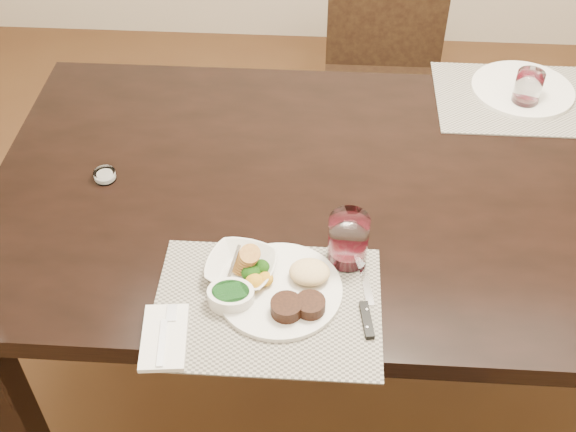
# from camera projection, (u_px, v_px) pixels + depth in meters

# --- Properties ---
(ground_plane) EXTENTS (4.50, 4.50, 0.00)m
(ground_plane) POSITION_uv_depth(u_px,v_px,m) (380.00, 369.00, 2.24)
(ground_plane) COLOR #402514
(ground_plane) RESTS_ON ground
(dining_table) EXTENTS (2.00, 1.00, 0.75)m
(dining_table) POSITION_uv_depth(u_px,v_px,m) (403.00, 213.00, 1.78)
(dining_table) COLOR black
(dining_table) RESTS_ON ground
(chair_far) EXTENTS (0.42, 0.42, 0.90)m
(chair_far) POSITION_uv_depth(u_px,v_px,m) (384.00, 66.00, 2.56)
(chair_far) COLOR black
(chair_far) RESTS_ON ground
(placemat_near) EXTENTS (0.46, 0.34, 0.00)m
(placemat_near) POSITION_uv_depth(u_px,v_px,m) (267.00, 306.00, 1.46)
(placemat_near) COLOR gray
(placemat_near) RESTS_ON dining_table
(placemat_far) EXTENTS (0.46, 0.34, 0.00)m
(placemat_far) POSITION_uv_depth(u_px,v_px,m) (520.00, 99.00, 1.98)
(placemat_far) COLOR gray
(placemat_far) RESTS_ON dining_table
(dinner_plate) EXTENTS (0.26, 0.26, 0.05)m
(dinner_plate) POSITION_uv_depth(u_px,v_px,m) (285.00, 288.00, 1.47)
(dinner_plate) COLOR silver
(dinner_plate) RESTS_ON placemat_near
(napkin_fork) EXTENTS (0.10, 0.16, 0.02)m
(napkin_fork) POSITION_uv_depth(u_px,v_px,m) (164.00, 337.00, 1.39)
(napkin_fork) COLOR white
(napkin_fork) RESTS_ON placemat_near
(steak_knife) EXTENTS (0.03, 0.21, 0.01)m
(steak_knife) POSITION_uv_depth(u_px,v_px,m) (367.00, 311.00, 1.44)
(steak_knife) COLOR silver
(steak_knife) RESTS_ON placemat_near
(cracker_bowl) EXTENTS (0.17, 0.17, 0.06)m
(cracker_bowl) POSITION_uv_depth(u_px,v_px,m) (241.00, 267.00, 1.51)
(cracker_bowl) COLOR silver
(cracker_bowl) RESTS_ON placemat_near
(sauce_ramekin) EXTENTS (0.10, 0.14, 0.08)m
(sauce_ramekin) POSITION_uv_depth(u_px,v_px,m) (231.00, 296.00, 1.45)
(sauce_ramekin) COLOR silver
(sauce_ramekin) RESTS_ON placemat_near
(wine_glass_near) EXTENTS (0.09, 0.09, 0.12)m
(wine_glass_near) POSITION_uv_depth(u_px,v_px,m) (348.00, 242.00, 1.51)
(wine_glass_near) COLOR silver
(wine_glass_near) RESTS_ON placemat_near
(far_plate) EXTENTS (0.28, 0.28, 0.01)m
(far_plate) POSITION_uv_depth(u_px,v_px,m) (522.00, 89.00, 2.00)
(far_plate) COLOR silver
(far_plate) RESTS_ON placemat_far
(wine_glass_far) EXTENTS (0.07, 0.07, 0.10)m
(wine_glass_far) POSITION_uv_depth(u_px,v_px,m) (527.00, 91.00, 1.93)
(wine_glass_far) COLOR silver
(wine_glass_far) RESTS_ON placemat_far
(salt_cellar) EXTENTS (0.05, 0.05, 0.02)m
(salt_cellar) POSITION_uv_depth(u_px,v_px,m) (105.00, 176.00, 1.74)
(salt_cellar) COLOR silver
(salt_cellar) RESTS_ON dining_table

